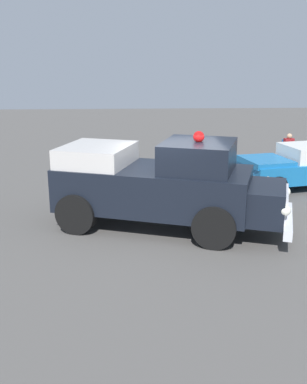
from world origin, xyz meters
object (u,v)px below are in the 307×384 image
(lawn_chair_near_truck, at_px, (288,150))
(spectator_seated, at_px, (289,148))
(classic_hot_rod, at_px, (302,166))
(lawn_chair_by_car, at_px, (270,193))
(vintage_fire_truck, at_px, (162,183))

(lawn_chair_near_truck, xyz_separation_m, spectator_seated, (-0.01, 0.13, 0.11))
(classic_hot_rod, bearing_deg, lawn_chair_by_car, 54.58)
(classic_hot_rod, bearing_deg, lawn_chair_near_truck, -101.66)
(vintage_fire_truck, distance_m, lawn_chair_near_truck, 9.39)
(vintage_fire_truck, xyz_separation_m, lawn_chair_near_truck, (-5.84, -7.32, -0.61))
(lawn_chair_near_truck, height_order, lawn_chair_by_car, same)
(vintage_fire_truck, bearing_deg, lawn_chair_by_car, -162.75)
(spectator_seated, bearing_deg, lawn_chair_near_truck, -85.10)
(lawn_chair_near_truck, bearing_deg, lawn_chair_by_car, 67.09)
(lawn_chair_by_car, bearing_deg, classic_hot_rod, -125.42)
(lawn_chair_near_truck, bearing_deg, spectator_seated, 94.90)
(lawn_chair_by_car, distance_m, spectator_seated, 6.76)
(classic_hot_rod, relative_size, spectator_seated, 3.60)
(lawn_chair_by_car, height_order, spectator_seated, spectator_seated)
(vintage_fire_truck, xyz_separation_m, classic_hot_rod, (-5.10, -3.70, -0.45))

